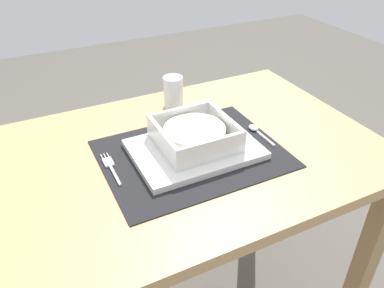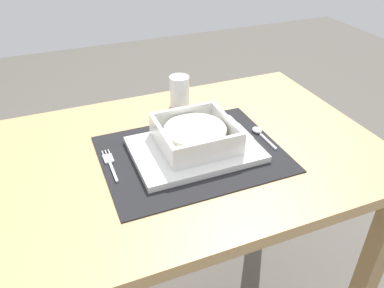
{
  "view_description": "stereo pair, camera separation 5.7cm",
  "coord_description": "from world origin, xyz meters",
  "views": [
    {
      "loc": [
        -0.34,
        -0.72,
        1.27
      ],
      "look_at": [
        0.01,
        -0.03,
        0.76
      ],
      "focal_mm": 36.05,
      "sensor_mm": 36.0,
      "label": 1
    },
    {
      "loc": [
        -0.28,
        -0.75,
        1.27
      ],
      "look_at": [
        0.01,
        -0.03,
        0.76
      ],
      "focal_mm": 36.05,
      "sensor_mm": 36.0,
      "label": 2
    }
  ],
  "objects": [
    {
      "name": "porridge_bowl",
      "position": [
        0.02,
        -0.01,
        0.77
      ],
      "size": [
        0.18,
        0.18,
        0.06
      ],
      "color": "white",
      "rests_on": "serving_plate"
    },
    {
      "name": "fork",
      "position": [
        -0.19,
        0.01,
        0.73
      ],
      "size": [
        0.02,
        0.13,
        0.0
      ],
      "rotation": [
        0.0,
        0.0,
        0.06
      ],
      "color": "silver",
      "rests_on": "placemat"
    },
    {
      "name": "butter_knife",
      "position": [
        0.17,
        -0.03,
        0.73
      ],
      "size": [
        0.01,
        0.15,
        0.01
      ],
      "rotation": [
        0.0,
        0.0,
        -0.05
      ],
      "color": "black",
      "rests_on": "placemat"
    },
    {
      "name": "serving_plate",
      "position": [
        0.02,
        -0.02,
        0.74
      ],
      "size": [
        0.3,
        0.22,
        0.02
      ],
      "primitive_type": "cube",
      "color": "white",
      "rests_on": "placemat"
    },
    {
      "name": "drinking_glass",
      "position": [
        0.07,
        0.22,
        0.77
      ],
      "size": [
        0.06,
        0.06,
        0.09
      ],
      "color": "white",
      "rests_on": "dining_table"
    },
    {
      "name": "spoon",
      "position": [
        0.21,
        -0.01,
        0.74
      ],
      "size": [
        0.02,
        0.11,
        0.01
      ],
      "rotation": [
        0.0,
        0.0,
        0.0
      ],
      "color": "silver",
      "rests_on": "placemat"
    },
    {
      "name": "dining_table",
      "position": [
        0.0,
        0.0,
        0.62
      ],
      "size": [
        0.98,
        0.66,
        0.73
      ],
      "color": "tan",
      "rests_on": "ground"
    },
    {
      "name": "placemat",
      "position": [
        0.01,
        -0.03,
        0.73
      ],
      "size": [
        0.43,
        0.33,
        0.0
      ],
      "primitive_type": "cube",
      "color": "black",
      "rests_on": "dining_table"
    }
  ]
}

